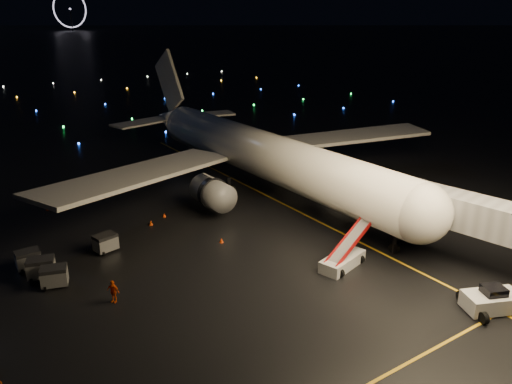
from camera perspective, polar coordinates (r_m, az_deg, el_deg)
lane_centre at (r=58.46m, az=4.99°, el=-2.29°), size 0.25×80.00×0.02m
airliner at (r=65.48m, az=-0.89°, el=7.69°), size 58.98×56.15×16.41m
pushback_tug at (r=43.56m, az=25.40°, el=-10.94°), size 4.85×3.80×2.05m
belt_loader at (r=46.02m, az=9.93°, el=-6.47°), size 7.53×3.83×3.52m
crew_c at (r=42.11m, az=-16.02°, el=-10.85°), size 1.04×1.19×1.93m
safety_cone_0 at (r=50.74m, az=-3.98°, el=-5.53°), size 0.55×0.55×0.48m
safety_cone_1 at (r=57.77m, az=-10.43°, el=-2.60°), size 0.50×0.50×0.45m
safety_cone_2 at (r=55.88m, az=-11.92°, el=-3.45°), size 0.54×0.54×0.53m
safety_cone_3 at (r=63.70m, az=-22.73°, el=-1.70°), size 0.45×0.45×0.50m
ferris_wheel at (r=771.42m, az=-20.47°, el=18.86°), size 49.33×16.80×52.00m
taxiway_lights at (r=136.64m, az=-24.26°, el=8.87°), size 164.00×92.00×0.36m
baggage_cart_0 at (r=50.70m, az=-16.82°, el=-5.61°), size 2.35×1.89×1.77m
baggage_cart_1 at (r=49.90m, az=-24.58°, el=-7.05°), size 2.08×1.47×1.76m
baggage_cart_2 at (r=45.97m, az=-22.05°, el=-8.96°), size 2.47×2.06×1.80m
baggage_cart_3 at (r=47.70m, az=-23.35°, el=-8.01°), size 2.61×2.19×1.90m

